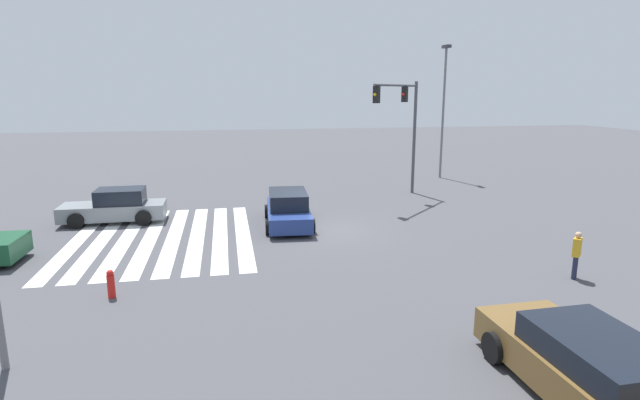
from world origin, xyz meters
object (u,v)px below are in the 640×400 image
traffic_signal_mast (404,116)px  car_1 (116,207)px  car_3 (586,366)px  pedestrian (576,253)px  car_4 (288,209)px  fire_hydrant (111,284)px  street_light_pole_b (444,101)px

traffic_signal_mast → car_1: bearing=-34.2°
car_3 → pedestrian: (-5.81, 4.22, 0.15)m
traffic_signal_mast → car_3: size_ratio=1.33×
car_4 → fire_hydrant: car_4 is taller
pedestrian → fire_hydrant: bearing=41.6°
car_1 → traffic_signal_mast: bearing=-169.6°
traffic_signal_mast → car_4: traffic_signal_mast is taller
pedestrian → car_4: bearing=1.0°
traffic_signal_mast → street_light_pole_b: bearing=-175.5°
car_3 → pedestrian: size_ratio=3.12×
car_4 → street_light_pole_b: 16.77m
car_1 → car_4: 8.04m
car_1 → street_light_pole_b: street_light_pole_b is taller
pedestrian → fire_hydrant: 14.48m
car_3 → car_4: bearing=14.7°
car_1 → pedestrian: bearing=146.8°
car_3 → fire_hydrant: car_3 is taller
street_light_pole_b → pedestrian: bearing=-11.4°
car_1 → car_3: 20.04m
car_3 → fire_hydrant: 12.37m
car_1 → car_4: bearing=165.2°
fire_hydrant → car_4: bearing=139.4°
street_light_pole_b → fire_hydrant: 25.99m
traffic_signal_mast → car_1: size_ratio=1.41×
traffic_signal_mast → car_3: (19.04, -3.12, -3.89)m
traffic_signal_mast → car_4: 9.49m
traffic_signal_mast → pedestrian: traffic_signal_mast is taller
pedestrian → street_light_pole_b: 19.91m
car_3 → pedestrian: bearing=-37.3°
car_3 → street_light_pole_b: (-24.83, 8.07, 4.59)m
car_4 → pedestrian: pedestrian is taller
traffic_signal_mast → street_light_pole_b: street_light_pole_b is taller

